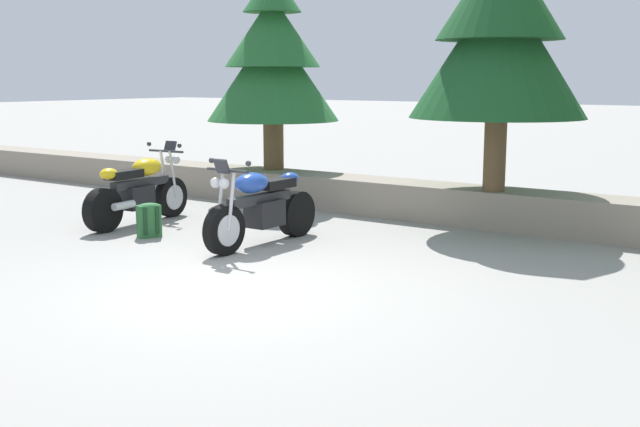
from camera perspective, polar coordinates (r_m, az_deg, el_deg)
name	(u,v)px	position (r m, az deg, el deg)	size (l,w,h in m)	color
ground_plane	(234,291)	(7.97, -6.29, -5.66)	(120.00, 120.00, 0.00)	gray
stone_wall	(444,203)	(11.87, 9.07, 0.76)	(36.00, 0.80, 0.55)	gray
motorcycle_yellow_near_left	(140,191)	(11.78, -13.06, 1.59)	(0.67, 2.07, 1.18)	black
motorcycle_blue_centre	(261,208)	(10.01, -4.36, 0.40)	(0.67, 2.06, 1.18)	black
rider_backpack	(149,219)	(10.80, -12.43, -0.42)	(0.33, 0.35, 0.47)	#2D6B38
pine_tree_far_left	(273,58)	(13.67, -3.49, 11.31)	(2.29, 2.29, 3.43)	brown
pine_tree_mid_left	(500,32)	(11.24, 13.01, 12.82)	(2.45, 2.45, 3.50)	brown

